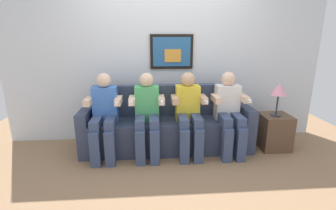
{
  "coord_description": "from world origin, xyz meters",
  "views": [
    {
      "loc": [
        -0.23,
        -2.97,
        1.59
      ],
      "look_at": [
        0.0,
        0.15,
        0.7
      ],
      "focal_mm": 26.41,
      "sensor_mm": 36.0,
      "label": 1
    }
  ],
  "objects_px": {
    "person_right_center": "(189,111)",
    "person_leftmost": "(104,113)",
    "person_left_center": "(147,112)",
    "table_lamp": "(279,91)",
    "couch": "(167,128)",
    "person_rightmost": "(229,110)",
    "side_table_right": "(274,132)"
  },
  "relations": [
    {
      "from": "person_right_center",
      "to": "person_rightmost",
      "type": "relative_size",
      "value": 1.0
    },
    {
      "from": "person_leftmost",
      "to": "person_rightmost",
      "type": "bearing_deg",
      "value": 0.0
    },
    {
      "from": "couch",
      "to": "person_right_center",
      "type": "distance_m",
      "value": 0.44
    },
    {
      "from": "person_right_center",
      "to": "person_leftmost",
      "type": "bearing_deg",
      "value": 180.0
    },
    {
      "from": "person_left_center",
      "to": "person_rightmost",
      "type": "relative_size",
      "value": 1.0
    },
    {
      "from": "couch",
      "to": "table_lamp",
      "type": "height_order",
      "value": "table_lamp"
    },
    {
      "from": "couch",
      "to": "person_right_center",
      "type": "relative_size",
      "value": 2.13
    },
    {
      "from": "person_leftmost",
      "to": "person_right_center",
      "type": "xyz_separation_m",
      "value": [
        1.11,
        0.0,
        0.0
      ]
    },
    {
      "from": "person_rightmost",
      "to": "table_lamp",
      "type": "bearing_deg",
      "value": 2.93
    },
    {
      "from": "person_right_center",
      "to": "person_left_center",
      "type": "bearing_deg",
      "value": -179.95
    },
    {
      "from": "person_right_center",
      "to": "table_lamp",
      "type": "height_order",
      "value": "person_right_center"
    },
    {
      "from": "couch",
      "to": "person_left_center",
      "type": "relative_size",
      "value": 2.13
    },
    {
      "from": "couch",
      "to": "person_right_center",
      "type": "height_order",
      "value": "person_right_center"
    },
    {
      "from": "person_right_center",
      "to": "side_table_right",
      "type": "relative_size",
      "value": 2.22
    },
    {
      "from": "couch",
      "to": "person_rightmost",
      "type": "relative_size",
      "value": 2.13
    },
    {
      "from": "person_right_center",
      "to": "person_rightmost",
      "type": "distance_m",
      "value": 0.56
    },
    {
      "from": "person_right_center",
      "to": "table_lamp",
      "type": "bearing_deg",
      "value": 1.62
    },
    {
      "from": "person_left_center",
      "to": "person_right_center",
      "type": "distance_m",
      "value": 0.56
    },
    {
      "from": "person_leftmost",
      "to": "person_rightmost",
      "type": "distance_m",
      "value": 1.67
    },
    {
      "from": "person_left_center",
      "to": "table_lamp",
      "type": "relative_size",
      "value": 2.41
    },
    {
      "from": "person_left_center",
      "to": "table_lamp",
      "type": "xyz_separation_m",
      "value": [
        1.8,
        0.04,
        0.25
      ]
    },
    {
      "from": "person_rightmost",
      "to": "couch",
      "type": "bearing_deg",
      "value": 168.58
    },
    {
      "from": "person_rightmost",
      "to": "table_lamp",
      "type": "xyz_separation_m",
      "value": [
        0.68,
        0.04,
        0.25
      ]
    },
    {
      "from": "side_table_right",
      "to": "table_lamp",
      "type": "height_order",
      "value": "table_lamp"
    },
    {
      "from": "couch",
      "to": "side_table_right",
      "type": "height_order",
      "value": "couch"
    },
    {
      "from": "person_rightmost",
      "to": "person_leftmost",
      "type": "bearing_deg",
      "value": 180.0
    },
    {
      "from": "person_right_center",
      "to": "side_table_right",
      "type": "bearing_deg",
      "value": 2.78
    },
    {
      "from": "person_leftmost",
      "to": "person_rightmost",
      "type": "relative_size",
      "value": 1.0
    },
    {
      "from": "person_rightmost",
      "to": "table_lamp",
      "type": "height_order",
      "value": "person_rightmost"
    },
    {
      "from": "couch",
      "to": "person_right_center",
      "type": "xyz_separation_m",
      "value": [
        0.28,
        -0.17,
        0.29
      ]
    },
    {
      "from": "person_leftmost",
      "to": "side_table_right",
      "type": "height_order",
      "value": "person_leftmost"
    },
    {
      "from": "person_left_center",
      "to": "person_leftmost",
      "type": "bearing_deg",
      "value": 179.95
    }
  ]
}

